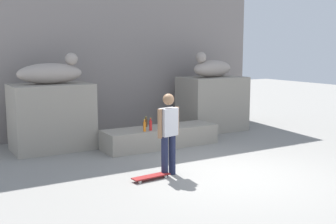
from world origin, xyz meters
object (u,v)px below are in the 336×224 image
(statue_reclining_left, at_px, (51,73))
(bottle_orange, at_px, (145,126))
(bottle_red, at_px, (151,125))
(skater, at_px, (168,131))
(bottle_brown, at_px, (146,123))
(skateboard, at_px, (151,176))
(statue_reclining_right, at_px, (212,68))

(statue_reclining_left, relative_size, bottle_orange, 5.30)
(bottle_red, bearing_deg, statue_reclining_left, 146.02)
(statue_reclining_left, height_order, bottle_orange, statue_reclining_left)
(skater, height_order, bottle_red, skater)
(skater, distance_m, bottle_brown, 2.69)
(bottle_orange, height_order, bottle_brown, bottle_orange)
(statue_reclining_left, relative_size, bottle_red, 5.10)
(statue_reclining_left, distance_m, bottle_brown, 2.71)
(statue_reclining_left, height_order, bottle_brown, statue_reclining_left)
(skateboard, relative_size, bottle_brown, 3.06)
(statue_reclining_left, height_order, statue_reclining_right, same)
(bottle_orange, relative_size, bottle_brown, 1.16)
(bottle_orange, distance_m, bottle_red, 0.19)
(statue_reclining_right, distance_m, bottle_brown, 3.20)
(skateboard, relative_size, bottle_orange, 2.64)
(bottle_orange, bearing_deg, statue_reclining_right, 24.54)
(statue_reclining_left, distance_m, statue_reclining_right, 4.96)
(skater, relative_size, bottle_red, 5.22)
(skater, height_order, bottle_brown, skater)
(bottle_red, bearing_deg, skateboard, -118.23)
(skateboard, bearing_deg, bottle_brown, -120.28)
(skater, height_order, bottle_orange, skater)
(statue_reclining_left, xyz_separation_m, bottle_orange, (1.87, -1.42, -1.31))
(statue_reclining_left, distance_m, skateboard, 4.09)
(skater, xyz_separation_m, skateboard, (-0.45, -0.09, -0.86))
(skater, xyz_separation_m, bottle_red, (0.69, 2.03, -0.27))
(skateboard, bearing_deg, statue_reclining_left, -79.87)
(bottle_brown, height_order, bottle_red, bottle_red)
(skateboard, bearing_deg, statue_reclining_right, -143.55)
(bottle_orange, distance_m, bottle_brown, 0.64)
(bottle_brown, bearing_deg, statue_reclining_right, 17.39)
(bottle_orange, bearing_deg, bottle_red, 9.81)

